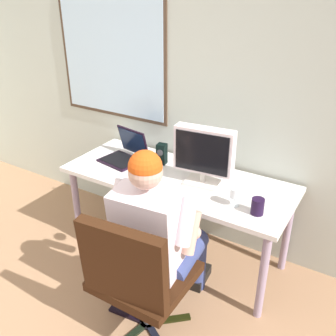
{
  "coord_description": "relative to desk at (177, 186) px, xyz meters",
  "views": [
    {
      "loc": [
        1.24,
        -0.53,
        2.04
      ],
      "look_at": [
        0.14,
        1.27,
        0.98
      ],
      "focal_mm": 40.7,
      "sensor_mm": 36.0,
      "label": 1
    }
  ],
  "objects": [
    {
      "name": "laptop",
      "position": [
        -0.51,
        0.05,
        0.14
      ],
      "size": [
        0.35,
        0.36,
        0.24
      ],
      "color": "black",
      "rests_on": "desk"
    },
    {
      "name": "coffee_mug",
      "position": [
        0.68,
        -0.16,
        0.13
      ],
      "size": [
        0.08,
        0.08,
        0.11
      ],
      "color": "black",
      "rests_on": "desk"
    },
    {
      "name": "desk",
      "position": [
        0.0,
        0.0,
        0.0
      ],
      "size": [
        1.73,
        0.69,
        0.71
      ],
      "color": "gray",
      "rests_on": "ground"
    },
    {
      "name": "wine_glass",
      "position": [
        0.52,
        -0.15,
        0.16
      ],
      "size": [
        0.07,
        0.07,
        0.13
      ],
      "color": "silver",
      "rests_on": "desk"
    },
    {
      "name": "person_seated",
      "position": [
        0.19,
        -0.57,
        0.0
      ],
      "size": [
        0.56,
        0.78,
        1.24
      ],
      "color": "navy",
      "rests_on": "ground"
    },
    {
      "name": "desk_speaker",
      "position": [
        -0.22,
        0.13,
        0.16
      ],
      "size": [
        0.08,
        0.08,
        0.17
      ],
      "color": "black",
      "rests_on": "desk"
    },
    {
      "name": "office_chair",
      "position": [
        0.22,
        -0.83,
        -0.12
      ],
      "size": [
        0.57,
        0.58,
        0.93
      ],
      "color": "black",
      "rests_on": "ground"
    },
    {
      "name": "wall_rear",
      "position": [
        -0.02,
        0.4,
        0.75
      ],
      "size": [
        5.9,
        0.08,
        2.76
      ],
      "color": "#B7C0B5",
      "rests_on": "ground"
    },
    {
      "name": "crt_monitor",
      "position": [
        0.21,
        0.01,
        0.32
      ],
      "size": [
        0.43,
        0.22,
        0.42
      ],
      "color": "beige",
      "rests_on": "desk"
    }
  ]
}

